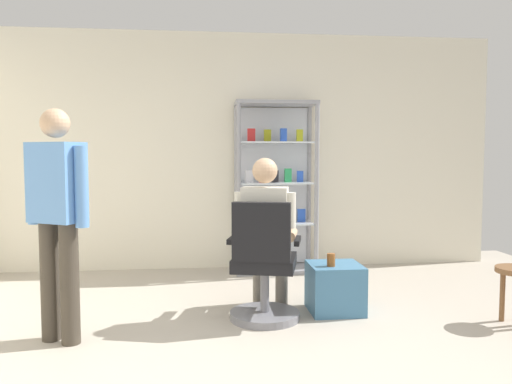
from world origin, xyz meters
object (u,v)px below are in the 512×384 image
storage_crate (335,288)px  office_chair (264,272)px  tea_glass (331,260)px  display_cabinet_main (275,186)px  standing_customer (58,210)px  seated_shopkeeper (266,229)px

storage_crate → office_chair: bearing=-163.2°
tea_glass → storage_crate: bearing=52.8°
display_cabinet_main → office_chair: bearing=-100.8°
standing_customer → tea_glass: bearing=11.1°
office_chair → standing_customer: size_ratio=0.59×
office_chair → standing_customer: standing_customer is taller
office_chair → standing_customer: (-1.47, -0.28, 0.54)m
display_cabinet_main → seated_shopkeeper: bearing=-100.5°
office_chair → storage_crate: size_ratio=2.23×
standing_customer → display_cabinet_main: bearing=48.5°
office_chair → standing_customer: bearing=-169.1°
office_chair → tea_glass: bearing=11.6°
office_chair → tea_glass: 0.58m
seated_shopkeeper → tea_glass: seated_shopkeeper is taller
display_cabinet_main → storage_crate: (0.29, -1.58, -0.76)m
tea_glass → standing_customer: 2.14m
storage_crate → tea_glass: 0.27m
office_chair → storage_crate: office_chair is taller
storage_crate → standing_customer: standing_customer is taller
office_chair → seated_shopkeeper: (0.04, 0.16, 0.32)m
office_chair → tea_glass: size_ratio=9.08×
display_cabinet_main → standing_customer: 2.73m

